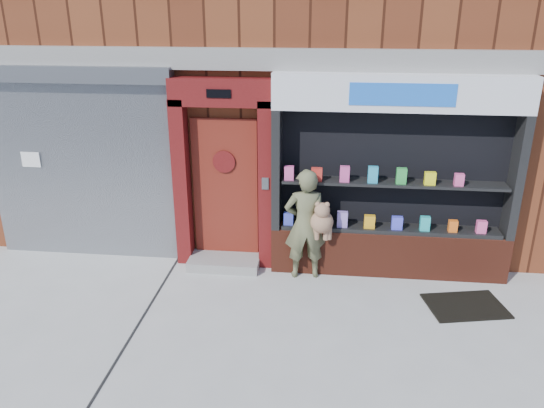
# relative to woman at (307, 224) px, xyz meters

# --- Properties ---
(ground) EXTENTS (80.00, 80.00, 0.00)m
(ground) POSITION_rel_woman_xyz_m (-0.54, -1.54, -0.86)
(ground) COLOR #9E9E99
(ground) RESTS_ON ground
(shutter_bay) EXTENTS (3.10, 0.30, 3.04)m
(shutter_bay) POSITION_rel_woman_xyz_m (-3.54, 0.38, 0.86)
(shutter_bay) COLOR gray
(shutter_bay) RESTS_ON ground
(red_door_bay) EXTENTS (1.52, 0.58, 2.90)m
(red_door_bay) POSITION_rel_woman_xyz_m (-1.29, 0.32, 0.60)
(red_door_bay) COLOR #510D0E
(red_door_bay) RESTS_ON ground
(pharmacy_bay) EXTENTS (3.50, 0.41, 3.00)m
(pharmacy_bay) POSITION_rel_woman_xyz_m (1.21, 0.27, 0.52)
(pharmacy_bay) COLOR #602516
(pharmacy_bay) RESTS_ON ground
(woman) EXTENTS (0.75, 0.50, 1.69)m
(woman) POSITION_rel_woman_xyz_m (0.00, 0.00, 0.00)
(woman) COLOR brown
(woman) RESTS_ON ground
(doormat) EXTENTS (1.15, 0.92, 0.03)m
(doormat) POSITION_rel_woman_xyz_m (2.22, -0.64, -0.84)
(doormat) COLOR black
(doormat) RESTS_ON ground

